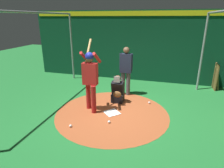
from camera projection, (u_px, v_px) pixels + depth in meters
ground_plane at (112, 113)px, 5.85m from camera, size 25.60×25.60×0.00m
dirt_circle at (112, 113)px, 5.85m from camera, size 3.45×3.45×0.01m
home_plate at (112, 113)px, 5.85m from camera, size 0.59×0.59×0.01m
batter at (90, 76)px, 5.66m from camera, size 0.68×0.49×2.18m
catcher at (118, 92)px, 6.50m from camera, size 0.58×0.40×0.97m
umpire at (126, 69)px, 6.94m from camera, size 0.23×0.49×1.81m
back_wall at (134, 46)px, 8.58m from camera, size 0.23×9.60×3.10m
cage_frame at (112, 44)px, 5.15m from camera, size 5.94×5.63×2.98m
bat_rack at (215, 76)px, 7.80m from camera, size 0.82×0.20×1.05m
baseball_0 at (70, 126)px, 5.08m from camera, size 0.07×0.07×0.07m
baseball_1 at (109, 122)px, 5.28m from camera, size 0.07×0.07×0.07m
baseball_2 at (149, 103)px, 6.46m from camera, size 0.07×0.07×0.07m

